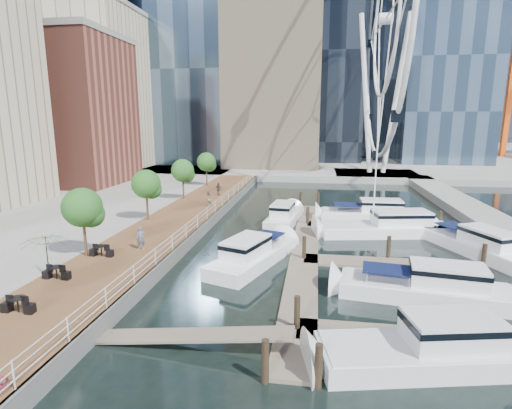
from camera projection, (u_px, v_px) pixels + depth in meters
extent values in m
plane|color=black|center=(243.00, 308.00, 21.43)|extent=(520.00, 520.00, 0.00)
cube|color=brown|center=(177.00, 223.00, 37.17)|extent=(6.00, 60.00, 1.00)
cube|color=#595954|center=(208.00, 224.00, 36.73)|extent=(0.25, 60.00, 1.00)
cube|color=gray|center=(305.00, 153.00, 120.01)|extent=(200.00, 114.00, 1.00)
cube|color=gray|center=(489.00, 222.00, 37.73)|extent=(4.00, 60.00, 1.00)
cube|color=gray|center=(376.00, 176.00, 69.57)|extent=(14.00, 12.00, 1.00)
cube|color=#6D6051|center=(305.00, 250.00, 30.65)|extent=(2.00, 32.00, 0.20)
cube|color=#6D6051|center=(429.00, 340.00, 18.15)|extent=(12.00, 2.00, 0.20)
cube|color=#6D6051|center=(390.00, 264.00, 27.83)|extent=(12.00, 2.00, 0.20)
cube|color=#6D6051|center=(372.00, 227.00, 37.50)|extent=(12.00, 2.00, 0.20)
cube|color=brown|center=(78.00, 113.00, 56.48)|extent=(12.00, 14.00, 20.00)
cube|color=#BCAD8E|center=(97.00, 92.00, 72.02)|extent=(14.00, 16.00, 28.00)
cylinder|color=white|center=(366.00, 96.00, 67.17)|extent=(0.80, 0.80, 26.00)
cylinder|color=white|center=(396.00, 95.00, 66.43)|extent=(0.80, 0.80, 26.00)
torus|color=white|center=(386.00, 19.00, 64.33)|extent=(0.70, 44.70, 44.70)
cylinder|color=#3F2B1C|center=(85.00, 238.00, 26.53)|extent=(0.20, 0.20, 2.40)
sphere|color=#265B1E|center=(82.00, 207.00, 26.10)|extent=(2.60, 2.60, 2.60)
cylinder|color=#3F2B1C|center=(147.00, 207.00, 36.21)|extent=(0.20, 0.20, 2.40)
sphere|color=#265B1E|center=(146.00, 184.00, 35.77)|extent=(2.60, 2.60, 2.60)
cylinder|color=#3F2B1C|center=(183.00, 189.00, 45.88)|extent=(0.20, 0.20, 2.40)
sphere|color=#265B1E|center=(183.00, 171.00, 45.45)|extent=(2.60, 2.60, 2.60)
cylinder|color=#3F2B1C|center=(207.00, 177.00, 55.55)|extent=(0.20, 0.20, 2.40)
sphere|color=#265B1E|center=(206.00, 162.00, 55.12)|extent=(2.60, 2.60, 2.60)
imported|color=#4F5369|center=(141.00, 238.00, 27.90)|extent=(0.69, 0.55, 1.63)
imported|color=#85755C|center=(208.00, 199.00, 42.02)|extent=(0.92, 0.97, 1.58)
imported|color=#2D3038|center=(219.00, 189.00, 48.19)|extent=(0.97, 0.73, 1.54)
imported|color=#0F3813|center=(47.00, 256.00, 22.96)|extent=(3.36, 3.40, 2.48)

